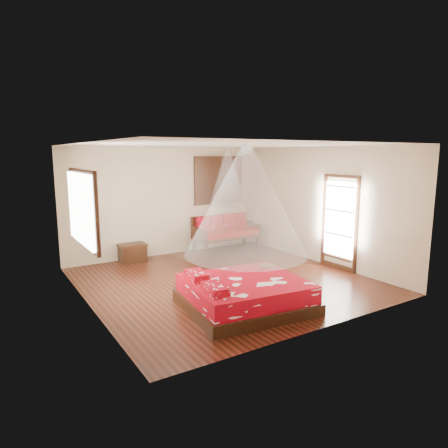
% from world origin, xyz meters
% --- Properties ---
extents(room, '(5.54, 5.54, 2.84)m').
position_xyz_m(room, '(0.00, 0.00, 1.40)').
color(room, black).
rests_on(room, ground).
extents(bed, '(2.21, 2.04, 0.63)m').
position_xyz_m(bed, '(-0.51, -1.44, 0.25)').
color(bed, black).
rests_on(bed, floor).
extents(daybed, '(1.81, 0.80, 0.95)m').
position_xyz_m(daybed, '(1.51, 2.38, 0.52)').
color(daybed, black).
rests_on(daybed, floor).
extents(storage_chest, '(0.66, 0.49, 0.45)m').
position_xyz_m(storage_chest, '(-1.14, 2.45, 0.23)').
color(storage_chest, black).
rests_on(storage_chest, floor).
extents(shutter_panel, '(1.52, 0.06, 1.32)m').
position_xyz_m(shutter_panel, '(1.51, 2.72, 1.90)').
color(shutter_panel, black).
rests_on(shutter_panel, wall_back).
extents(window_left, '(0.10, 1.74, 1.34)m').
position_xyz_m(window_left, '(-2.71, 0.20, 1.70)').
color(window_left, black).
rests_on(window_left, wall_left).
extents(glazed_door, '(0.08, 1.02, 2.16)m').
position_xyz_m(glazed_door, '(2.72, -0.60, 1.07)').
color(glazed_door, black).
rests_on(glazed_door, floor).
extents(wine_tray, '(0.29, 0.29, 0.23)m').
position_xyz_m(wine_tray, '(0.34, -0.99, 0.56)').
color(wine_tray, brown).
rests_on(wine_tray, bed).
extents(mosquito_net_main, '(2.06, 2.06, 1.80)m').
position_xyz_m(mosquito_net_main, '(-0.49, -1.44, 1.85)').
color(mosquito_net_main, white).
rests_on(mosquito_net_main, ceiling).
extents(mosquito_net_daybed, '(1.00, 1.00, 1.50)m').
position_xyz_m(mosquito_net_daybed, '(1.51, 2.25, 2.00)').
color(mosquito_net_daybed, white).
rests_on(mosquito_net_daybed, ceiling).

